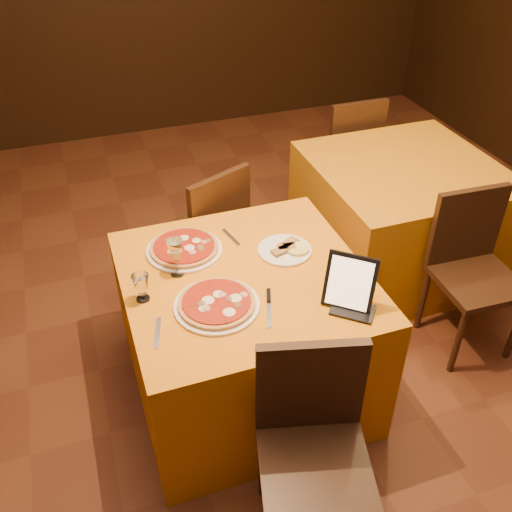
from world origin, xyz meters
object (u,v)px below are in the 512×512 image
object	(u,v)px
chair_side_far	(342,152)
pizza_far	(184,249)
main_table	(245,334)
water_glass	(141,288)
chair_main_near	(315,466)
wine_glass	(176,257)
chair_side_near	(478,280)
tablet	(350,282)
chair_main_far	(201,232)
pizza_near	(217,304)
side_table	(399,217)

from	to	relation	value
chair_side_far	pizza_far	size ratio (longest dim) A/B	2.47
main_table	chair_side_far	bearing A→B (deg)	50.01
water_glass	chair_side_far	bearing A→B (deg)	41.40
chair_main_near	wine_glass	distance (m)	1.06
chair_main_near	chair_side_near	world-z (taller)	same
tablet	chair_main_far	bearing A→B (deg)	147.27
pizza_near	tablet	world-z (taller)	tablet
main_table	water_glass	size ratio (longest dim) A/B	8.46
chair_side_near	chair_main_near	bearing A→B (deg)	-147.65
pizza_far	water_glass	world-z (taller)	water_glass
chair_main_near	tablet	size ratio (longest dim) A/B	3.73
chair_side_far	wine_glass	xyz separation A→B (m)	(-1.57, -1.42, 0.39)
chair_side_near	pizza_near	xyz separation A→B (m)	(-1.46, -0.07, 0.31)
main_table	water_glass	bearing A→B (deg)	-178.14
pizza_near	chair_main_far	bearing A→B (deg)	79.84
chair_main_near	pizza_far	distance (m)	1.17
side_table	chair_side_near	bearing A→B (deg)	-90.00
pizza_far	tablet	world-z (taller)	tablet
chair_main_near	pizza_near	world-z (taller)	chair_main_near
main_table	wine_glass	size ratio (longest dim) A/B	5.79
wine_glass	chair_side_far	bearing A→B (deg)	42.11
main_table	chair_main_near	bearing A→B (deg)	-90.00
chair_main_near	tablet	xyz separation A→B (m)	(0.36, 0.50, 0.41)
chair_main_near	pizza_far	world-z (taller)	chair_main_near
chair_main_near	pizza_near	size ratio (longest dim) A/B	2.47
pizza_far	tablet	size ratio (longest dim) A/B	1.51
wine_glass	tablet	distance (m)	0.78
chair_side_near	tablet	world-z (taller)	tablet
pizza_far	pizza_near	bearing A→B (deg)	-85.39
main_table	chair_main_near	size ratio (longest dim) A/B	1.21
pizza_near	tablet	xyz separation A→B (m)	(0.54, -0.17, 0.10)
chair_side_near	pizza_near	world-z (taller)	chair_side_near
main_table	chair_side_far	distance (m)	1.99
chair_side_far	wine_glass	distance (m)	2.15
chair_main_near	pizza_far	size ratio (longest dim) A/B	2.47
chair_main_far	tablet	size ratio (longest dim) A/B	3.73
water_glass	pizza_far	bearing A→B (deg)	48.59
chair_main_near	chair_side_far	distance (m)	2.69
side_table	wine_glass	distance (m)	1.74
chair_side_far	pizza_far	bearing A→B (deg)	39.94
pizza_far	chair_main_near	bearing A→B (deg)	-78.99
main_table	side_table	xyz separation A→B (m)	(1.28, 0.69, 0.00)
tablet	pizza_near	bearing A→B (deg)	-156.93
chair_main_near	tablet	bearing A→B (deg)	69.30
chair_main_near	pizza_near	distance (m)	0.76
chair_side_near	water_glass	xyz separation A→B (m)	(-1.75, 0.09, 0.36)
wine_glass	water_glass	xyz separation A→B (m)	(-0.18, -0.13, -0.03)
chair_main_near	pizza_near	xyz separation A→B (m)	(-0.18, 0.67, 0.31)
chair_side_far	chair_main_far	bearing A→B (deg)	28.30
main_table	chair_side_near	size ratio (longest dim) A/B	1.21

